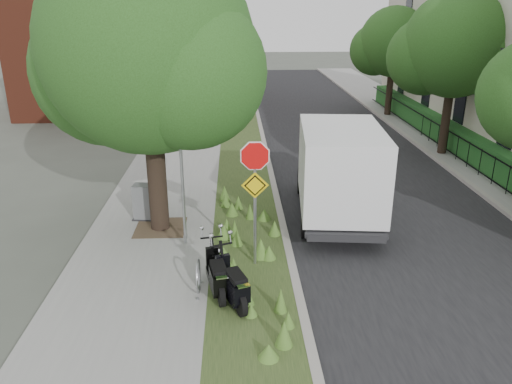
% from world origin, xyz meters
% --- Properties ---
extents(ground, '(120.00, 120.00, 0.00)m').
position_xyz_m(ground, '(0.00, 0.00, 0.00)').
color(ground, '#4C5147').
rests_on(ground, ground).
extents(sidewalk_near, '(3.50, 60.00, 0.12)m').
position_xyz_m(sidewalk_near, '(-4.25, 10.00, 0.06)').
color(sidewalk_near, gray).
rests_on(sidewalk_near, ground).
extents(verge, '(2.00, 60.00, 0.12)m').
position_xyz_m(verge, '(-1.50, 10.00, 0.06)').
color(verge, '#2A3F1B').
rests_on(verge, ground).
extents(kerb_near, '(0.20, 60.00, 0.13)m').
position_xyz_m(kerb_near, '(-0.50, 10.00, 0.07)').
color(kerb_near, '#9E9991').
rests_on(kerb_near, ground).
extents(road, '(7.00, 60.00, 0.01)m').
position_xyz_m(road, '(3.00, 10.00, 0.01)').
color(road, black).
rests_on(road, ground).
extents(kerb_far, '(0.20, 60.00, 0.13)m').
position_xyz_m(kerb_far, '(6.50, 10.00, 0.07)').
color(kerb_far, '#9E9991').
rests_on(kerb_far, ground).
extents(footpath_far, '(3.20, 60.00, 0.12)m').
position_xyz_m(footpath_far, '(8.20, 10.00, 0.06)').
color(footpath_far, gray).
rests_on(footpath_far, ground).
extents(street_tree_main, '(6.21, 5.54, 7.66)m').
position_xyz_m(street_tree_main, '(-4.08, 2.86, 4.80)').
color(street_tree_main, black).
rests_on(street_tree_main, ground).
extents(bare_post, '(0.08, 0.08, 4.00)m').
position_xyz_m(bare_post, '(-3.20, 1.80, 2.12)').
color(bare_post, '#A5A8AD').
rests_on(bare_post, ground).
extents(bike_hoop, '(0.06, 0.78, 0.77)m').
position_xyz_m(bike_hoop, '(-2.70, -0.60, 0.50)').
color(bike_hoop, '#A5A8AD').
rests_on(bike_hoop, ground).
extents(sign_assembly, '(0.94, 0.08, 3.22)m').
position_xyz_m(sign_assembly, '(-1.40, 0.58, 2.33)').
color(sign_assembly, '#A5A8AD').
rests_on(sign_assembly, ground).
extents(fence_far, '(0.04, 24.00, 1.00)m').
position_xyz_m(fence_far, '(7.20, 10.00, 0.67)').
color(fence_far, black).
rests_on(fence_far, ground).
extents(hedge_far, '(1.00, 24.00, 1.10)m').
position_xyz_m(hedge_far, '(7.90, 10.00, 0.67)').
color(hedge_far, '#1C4F1E').
rests_on(hedge_far, footpath_far).
extents(brick_building, '(9.40, 10.40, 8.30)m').
position_xyz_m(brick_building, '(-9.50, 22.00, 4.21)').
color(brick_building, maroon).
rests_on(brick_building, ground).
extents(far_tree_b, '(4.83, 4.31, 6.56)m').
position_xyz_m(far_tree_b, '(6.94, 10.05, 4.37)').
color(far_tree_b, black).
rests_on(far_tree_b, ground).
extents(far_tree_c, '(4.37, 3.89, 5.93)m').
position_xyz_m(far_tree_c, '(6.94, 18.04, 3.95)').
color(far_tree_c, black).
rests_on(far_tree_c, ground).
extents(scooter_near, '(0.57, 1.70, 0.82)m').
position_xyz_m(scooter_near, '(-2.26, -0.79, 0.52)').
color(scooter_near, black).
rests_on(scooter_near, ground).
extents(scooter_far, '(0.77, 1.66, 0.83)m').
position_xyz_m(scooter_far, '(-1.92, -1.17, 0.52)').
color(scooter_far, black).
rests_on(scooter_far, ground).
extents(box_truck, '(2.61, 5.59, 2.45)m').
position_xyz_m(box_truck, '(1.18, 3.64, 1.60)').
color(box_truck, '#262628').
rests_on(box_truck, ground).
extents(utility_cabinet, '(0.84, 0.62, 1.05)m').
position_xyz_m(utility_cabinet, '(-4.48, 3.50, 0.62)').
color(utility_cabinet, '#262628').
rests_on(utility_cabinet, ground).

